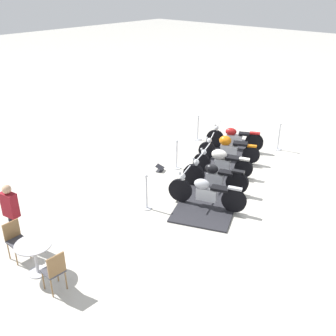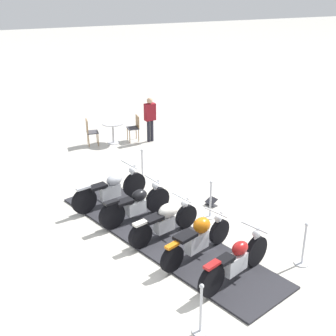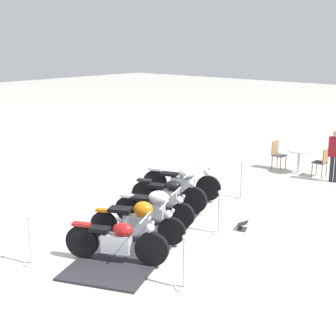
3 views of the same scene
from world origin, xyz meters
The scene contains 16 objects.
ground_plane centered at (0.00, 0.00, 0.00)m, with size 80.00×80.00×0.00m, color beige.
display_platform centered at (0.00, 0.00, 0.03)m, with size 6.68×1.64×0.05m, color #28282D.
motorcycle_maroon centered at (-2.05, -0.89, 0.49)m, with size 1.12×2.02×1.01m.
motorcycle_copper centered at (-1.02, -0.47, 0.53)m, with size 1.11×2.02×0.93m.
motorcycle_cream centered at (0.01, -0.03, 0.50)m, with size 0.96×1.95×0.90m.
motorcycle_black centered at (1.04, 0.42, 0.48)m, with size 0.87×2.03×1.01m.
motorcycle_chrome centered at (2.07, 0.84, 0.52)m, with size 1.02×2.21×1.04m.
stanchion_left_front centered at (-3.24, 0.37, 0.35)m, with size 0.32×0.32×1.06m.
stanchion_right_front centered at (-1.99, -2.58, 0.33)m, with size 0.33×0.33×1.05m.
stanchion_right_rear centered at (3.24, -0.37, 0.39)m, with size 0.28×0.28×1.09m.
stanchion_right_mid centered at (0.62, -1.48, 0.35)m, with size 0.32×0.32×1.05m.
info_placard centered at (1.19, -1.76, 0.07)m, with size 0.36×0.35×0.21m.
cafe_table centered at (6.85, -0.28, 0.60)m, with size 0.81×0.81×0.79m.
cafe_chair_near_table centered at (6.86, -1.11, 0.56)m, with size 0.40×0.40×0.95m.
cafe_chair_across_table centered at (6.89, 0.54, 0.57)m, with size 0.42×0.42×0.98m.
bystander_person centered at (6.60, -1.63, 0.99)m, with size 0.29×0.43×1.66m.
Camera 2 is at (-9.51, 3.11, 6.26)m, focal length 51.23 mm.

